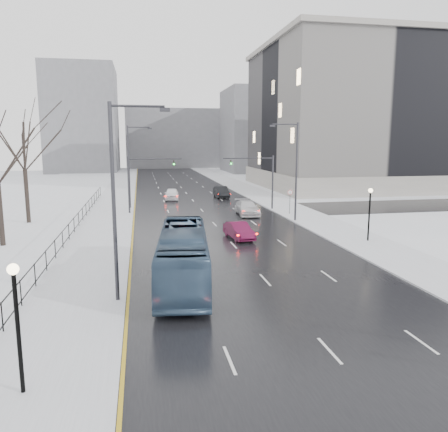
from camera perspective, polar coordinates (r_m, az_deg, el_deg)
road at (r=62.82m, az=-4.30°, el=2.27°), size 16.00×150.00×0.04m
cross_road at (r=51.04m, az=-2.75°, el=0.56°), size 130.00×10.00×0.04m
sidewalk_left at (r=62.51m, az=-13.92°, el=2.03°), size 5.00×150.00×0.16m
sidewalk_right at (r=64.84m, az=4.96°, el=2.54°), size 5.00×150.00×0.16m
park_strip at (r=63.74m, az=-22.47°, el=1.70°), size 14.00×150.00×0.12m
tree_park_d at (r=38.34m, az=-26.88°, el=-3.60°), size 8.75×8.75×12.50m
tree_park_e at (r=47.92m, az=-24.11°, el=-0.91°), size 9.45×9.45×13.50m
iron_fence at (r=33.24m, az=-20.90°, el=-3.49°), size 0.06×70.00×1.30m
streetlight_r_mid at (r=44.65m, az=9.17°, el=6.36°), size 2.95×0.25×10.00m
streetlight_l_near at (r=22.07m, az=-13.66°, el=2.91°), size 2.95×0.25×10.00m
streetlight_l_far at (r=53.96m, az=-12.09°, el=6.83°), size 2.95×0.25×10.00m
lamppost_l at (r=15.34m, az=-25.48°, el=-11.02°), size 0.36×0.36×4.28m
lamppost_r_mid at (r=37.02m, az=18.49°, el=1.16°), size 0.36×0.36×4.28m
mast_signal_right at (r=52.08m, az=5.25°, el=5.24°), size 6.10×0.33×6.50m
mast_signal_left at (r=50.06m, az=-11.15°, el=4.92°), size 6.10×0.33×6.50m
no_uturn_sign at (r=49.04m, az=8.61°, el=2.78°), size 0.60×0.06×2.70m
civic_building at (r=85.08m, az=19.17°, el=11.26°), size 41.00×31.00×24.80m
bldg_far_right at (r=122.07m, az=5.96°, el=11.00°), size 24.00×20.00×22.00m
bldg_far_left at (r=127.91m, az=-17.94°, el=11.88°), size 18.00×22.00×28.00m
bldg_far_center at (r=142.33m, az=-6.49°, el=10.00°), size 30.00×18.00×18.00m
bus at (r=25.22m, az=-5.35°, el=-5.24°), size 3.90×11.68×3.19m
sedan_center_near at (r=31.99m, az=-4.16°, el=-3.70°), size 1.62×4.00×1.36m
sedan_right_near at (r=36.70m, az=1.94°, el=-1.90°), size 2.05×4.42×1.40m
sedan_right_far at (r=48.70m, az=3.01°, el=1.07°), size 2.36×5.44×1.56m
sedan_center_far at (r=61.94m, az=-6.84°, el=2.88°), size 2.36×4.88×1.61m
sedan_right_distant at (r=63.88m, az=-0.35°, el=3.16°), size 1.73×4.90×1.61m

